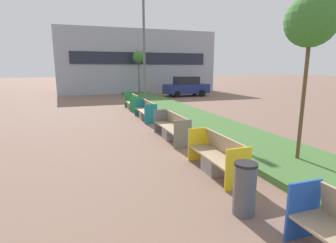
% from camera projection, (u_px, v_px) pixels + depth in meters
% --- Properties ---
extents(planter_grass_strip, '(2.80, 120.00, 0.18)m').
position_uv_depth(planter_grass_strip, '(216.00, 128.00, 11.22)').
color(planter_grass_strip, '#426B33').
rests_on(planter_grass_strip, ground).
extents(building_backdrop, '(16.74, 7.21, 6.60)m').
position_uv_depth(building_backdrop, '(135.00, 62.00, 30.44)').
color(building_backdrop, '#939EAD').
rests_on(building_backdrop, ground).
extents(bench_yellow_frame, '(0.65, 2.05, 0.94)m').
position_uv_depth(bench_yellow_frame, '(217.00, 158.00, 6.60)').
color(bench_yellow_frame, gray).
rests_on(bench_yellow_frame, ground).
extents(bench_grey_frame, '(0.65, 2.44, 0.94)m').
position_uv_depth(bench_grey_frame, '(172.00, 129.00, 9.79)').
color(bench_grey_frame, gray).
rests_on(bench_grey_frame, ground).
extents(bench_teal_frame, '(0.65, 2.43, 0.94)m').
position_uv_depth(bench_teal_frame, '(146.00, 112.00, 13.62)').
color(bench_teal_frame, gray).
rests_on(bench_teal_frame, ground).
extents(bench_green_frame, '(0.65, 2.04, 0.94)m').
position_uv_depth(bench_green_frame, '(132.00, 103.00, 17.02)').
color(bench_green_frame, gray).
rests_on(bench_green_frame, ground).
extents(litter_bin, '(0.42, 0.42, 0.97)m').
position_uv_depth(litter_bin, '(245.00, 189.00, 4.68)').
color(litter_bin, '#4C4F51').
rests_on(litter_bin, ground).
extents(street_lamp_post, '(0.24, 0.44, 8.69)m').
position_uv_depth(street_lamp_post, '(144.00, 32.00, 15.41)').
color(street_lamp_post, '#56595B').
rests_on(street_lamp_post, ground).
extents(sapling_tree_near, '(1.29, 1.29, 4.40)m').
position_uv_depth(sapling_tree_near, '(311.00, 22.00, 6.51)').
color(sapling_tree_near, brown).
rests_on(sapling_tree_near, ground).
extents(sapling_tree_far, '(1.16, 1.16, 4.26)m').
position_uv_depth(sapling_tree_far, '(139.00, 58.00, 25.37)').
color(sapling_tree_far, brown).
rests_on(sapling_tree_far, ground).
extents(parked_car_distant, '(4.32, 2.07, 1.86)m').
position_uv_depth(parked_car_distant, '(186.00, 87.00, 24.90)').
color(parked_car_distant, navy).
rests_on(parked_car_distant, ground).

